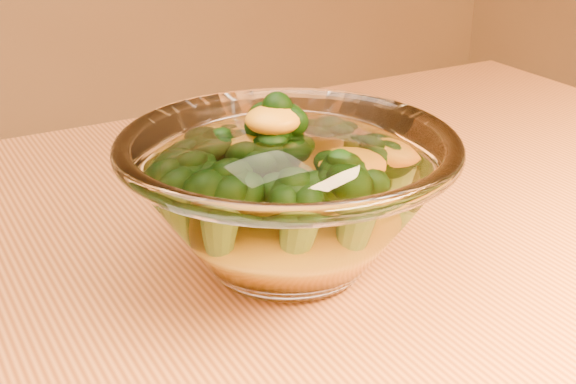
{
  "coord_description": "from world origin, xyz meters",
  "views": [
    {
      "loc": [
        -0.13,
        -0.37,
        1.02
      ],
      "look_at": [
        0.1,
        0.05,
        0.81
      ],
      "focal_mm": 50.0,
      "sensor_mm": 36.0,
      "label": 1
    }
  ],
  "objects": [
    {
      "name": "glass_bowl",
      "position": [
        0.1,
        0.05,
        0.8
      ],
      "size": [
        0.22,
        0.22,
        0.1
      ],
      "color": "white",
      "rests_on": "table"
    },
    {
      "name": "broccoli_heap",
      "position": [
        0.1,
        0.06,
        0.81
      ],
      "size": [
        0.15,
        0.14,
        0.08
      ],
      "color": "black",
      "rests_on": "cheese_sauce"
    },
    {
      "name": "cheese_sauce",
      "position": [
        0.1,
        0.05,
        0.78
      ],
      "size": [
        0.11,
        0.11,
        0.03
      ],
      "primitive_type": "ellipsoid",
      "color": "orange",
      "rests_on": "glass_bowl"
    }
  ]
}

